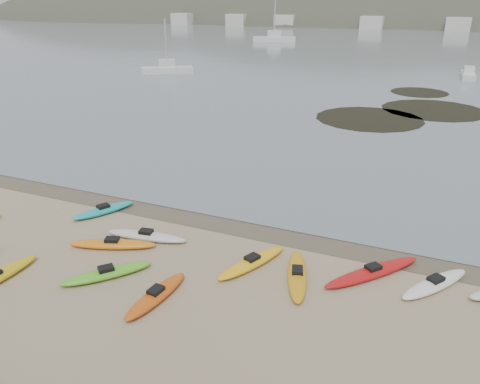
% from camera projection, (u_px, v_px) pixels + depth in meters
% --- Properties ---
extents(ground, '(600.00, 600.00, 0.00)m').
position_uv_depth(ground, '(240.00, 222.00, 21.83)').
color(ground, tan).
rests_on(ground, ground).
extents(wet_sand, '(60.00, 60.00, 0.00)m').
position_uv_depth(wet_sand, '(237.00, 224.00, 21.58)').
color(wet_sand, brown).
rests_on(wet_sand, ground).
extents(water, '(1200.00, 1200.00, 0.00)m').
position_uv_depth(water, '(442.00, 14.00, 275.71)').
color(water, slate).
rests_on(water, ground).
extents(kayaks, '(24.01, 9.88, 0.34)m').
position_uv_depth(kayaks, '(201.00, 260.00, 18.28)').
color(kayaks, silver).
rests_on(kayaks, ground).
extents(kelp_mats, '(14.12, 21.91, 0.04)m').
position_uv_depth(kelp_mats, '(407.00, 110.00, 43.37)').
color(kelp_mats, black).
rests_on(kelp_mats, water).
extents(moored_boats, '(77.30, 75.56, 1.35)m').
position_uv_depth(moored_boats, '(397.00, 48.00, 89.29)').
color(moored_boats, silver).
rests_on(moored_boats, ground).
extents(far_town, '(199.00, 5.00, 4.00)m').
position_uv_depth(far_town, '(448.00, 24.00, 141.56)').
color(far_town, beige).
rests_on(far_town, ground).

